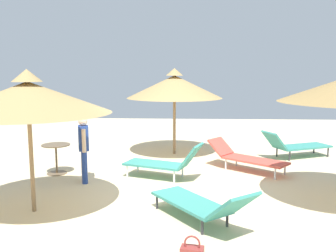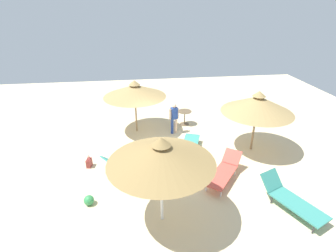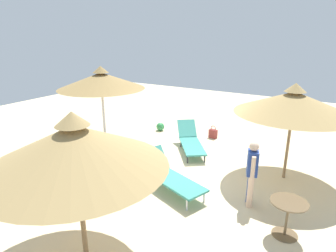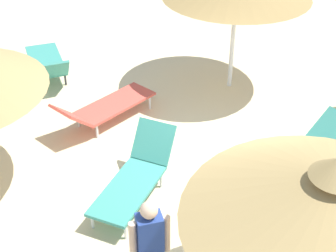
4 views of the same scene
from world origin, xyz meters
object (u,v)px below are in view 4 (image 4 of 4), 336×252
at_px(lounge_chair_far_right, 136,175).
at_px(person_standing_back, 150,245).
at_px(lounge_chair_front, 298,154).
at_px(parasol_umbrella_near_right, 332,199).
at_px(lounge_chair_edge, 47,63).
at_px(lounge_chair_near_left, 104,107).

bearing_deg(lounge_chair_far_right, person_standing_back, -78.04).
bearing_deg(lounge_chair_far_right, lounge_chair_front, 16.34).
xyz_separation_m(lounge_chair_front, person_standing_back, (-2.17, -2.58, 0.51)).
xyz_separation_m(parasol_umbrella_near_right, lounge_chair_far_right, (-2.17, 2.27, -1.67)).
relative_size(lounge_chair_front, person_standing_back, 1.37).
bearing_deg(lounge_chair_edge, lounge_chair_near_left, -48.03).
bearing_deg(lounge_chair_near_left, lounge_chair_front, -20.39).
height_order(parasol_umbrella_near_right, lounge_chair_edge, parasol_umbrella_near_right).
bearing_deg(lounge_chair_edge, parasol_umbrella_near_right, -52.93).
distance_m(lounge_chair_edge, person_standing_back, 6.19).
distance_m(parasol_umbrella_near_right, lounge_chair_front, 3.50).
bearing_deg(person_standing_back, lounge_chair_edge, 116.31).
height_order(lounge_chair_near_left, lounge_chair_far_right, lounge_chair_far_right).
xyz_separation_m(lounge_chair_edge, lounge_chair_front, (4.90, -2.95, -0.03)).
distance_m(lounge_chair_edge, lounge_chair_far_right, 4.38).
height_order(parasol_umbrella_near_right, lounge_chair_front, parasol_umbrella_near_right).
xyz_separation_m(parasol_umbrella_near_right, lounge_chair_edge, (-4.51, 5.97, -1.70)).
relative_size(lounge_chair_far_right, person_standing_back, 1.29).
xyz_separation_m(lounge_chair_front, lounge_chair_far_right, (-2.56, -0.75, 0.05)).
xyz_separation_m(lounge_chair_near_left, lounge_chair_front, (3.38, -1.26, -0.01)).
bearing_deg(person_standing_back, lounge_chair_front, 49.97).
height_order(lounge_chair_edge, lounge_chair_front, lounge_chair_edge).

